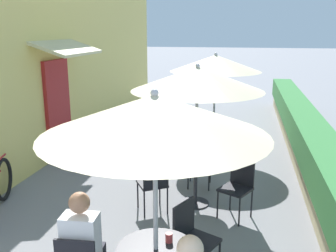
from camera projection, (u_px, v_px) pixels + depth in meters
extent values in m
cube|color=#E0CC6B|center=(63.00, 57.00, 8.38)|extent=(0.24, 13.77, 4.20)
cube|color=maroon|center=(58.00, 110.00, 7.96)|extent=(0.08, 0.96, 2.10)
cube|color=beige|center=(68.00, 47.00, 7.58)|extent=(0.78, 1.80, 0.30)
cube|color=tan|center=(304.00, 153.00, 7.71)|extent=(0.44, 12.77, 0.45)
cube|color=#387A3D|center=(306.00, 130.00, 7.58)|extent=(0.60, 12.13, 0.56)
cylinder|color=#28282D|center=(156.00, 250.00, 3.47)|extent=(0.75, 0.75, 0.02)
cylinder|color=#B7B7BC|center=(156.00, 216.00, 3.38)|extent=(0.04, 0.04, 2.13)
cone|color=beige|center=(155.00, 115.00, 3.15)|extent=(1.97, 1.97, 0.35)
sphere|color=#B7B7BC|center=(154.00, 93.00, 3.10)|extent=(0.07, 0.07, 0.07)
cube|color=black|center=(197.00, 242.00, 4.08)|extent=(0.53, 0.53, 0.04)
cube|color=black|center=(184.00, 219.00, 4.14)|extent=(0.19, 0.36, 0.42)
cylinder|color=black|center=(193.00, 247.00, 4.38)|extent=(0.02, 0.02, 0.45)
cube|color=white|center=(81.00, 239.00, 3.52)|extent=(0.36, 0.25, 0.50)
sphere|color=#A87556|center=(79.00, 203.00, 3.45)|extent=(0.20, 0.20, 0.20)
sphere|color=beige|center=(190.00, 249.00, 2.72)|extent=(0.20, 0.20, 0.20)
cylinder|color=#B73D3D|center=(169.00, 238.00, 3.56)|extent=(0.07, 0.07, 0.09)
cylinder|color=#28282D|center=(195.00, 203.00, 5.98)|extent=(0.44, 0.44, 0.02)
cylinder|color=#28282D|center=(195.00, 182.00, 5.89)|extent=(0.06, 0.06, 0.71)
cylinder|color=#28282D|center=(196.00, 161.00, 5.80)|extent=(0.75, 0.75, 0.02)
cylinder|color=#B7B7BC|center=(196.00, 140.00, 5.72)|extent=(0.04, 0.04, 2.13)
cone|color=beige|center=(197.00, 79.00, 5.48)|extent=(1.97, 1.97, 0.35)
sphere|color=#B7B7BC|center=(198.00, 66.00, 5.44)|extent=(0.07, 0.07, 0.07)
cube|color=black|center=(235.00, 189.00, 5.43)|extent=(0.54, 0.54, 0.04)
cube|color=black|center=(242.00, 172.00, 5.51)|extent=(0.35, 0.21, 0.42)
cylinder|color=black|center=(218.00, 204.00, 5.46)|extent=(0.02, 0.02, 0.45)
cylinder|color=black|center=(239.00, 212.00, 5.24)|extent=(0.02, 0.02, 0.45)
cylinder|color=black|center=(230.00, 196.00, 5.73)|extent=(0.02, 0.02, 0.45)
cylinder|color=black|center=(252.00, 203.00, 5.50)|extent=(0.02, 0.02, 0.45)
cube|color=black|center=(200.00, 162.00, 6.55)|extent=(0.41, 0.41, 0.04)
cube|color=black|center=(189.00, 150.00, 6.53)|extent=(0.04, 0.38, 0.42)
cylinder|color=black|center=(209.00, 179.00, 6.40)|extent=(0.02, 0.02, 0.45)
cylinder|color=black|center=(210.00, 171.00, 6.75)|extent=(0.02, 0.02, 0.45)
cylinder|color=black|center=(188.00, 177.00, 6.46)|extent=(0.02, 0.02, 0.45)
cylinder|color=black|center=(190.00, 170.00, 6.81)|extent=(0.02, 0.02, 0.45)
cube|color=black|center=(152.00, 184.00, 5.63)|extent=(0.55, 0.55, 0.04)
cube|color=black|center=(156.00, 175.00, 5.41)|extent=(0.34, 0.23, 0.42)
cylinder|color=black|center=(160.00, 191.00, 5.91)|extent=(0.02, 0.02, 0.45)
cylinder|color=black|center=(138.00, 194.00, 5.79)|extent=(0.02, 0.02, 0.45)
cylinder|color=black|center=(167.00, 200.00, 5.59)|extent=(0.02, 0.02, 0.45)
cylinder|color=black|center=(144.00, 204.00, 5.47)|extent=(0.02, 0.02, 0.45)
cylinder|color=#28282D|center=(213.00, 151.00, 8.54)|extent=(0.44, 0.44, 0.02)
cylinder|color=#28282D|center=(213.00, 136.00, 8.45)|extent=(0.06, 0.06, 0.71)
cylinder|color=#28282D|center=(214.00, 121.00, 8.36)|extent=(0.75, 0.75, 0.02)
cylinder|color=#B7B7BC|center=(214.00, 106.00, 8.28)|extent=(0.04, 0.04, 2.13)
cone|color=beige|center=(216.00, 63.00, 8.04)|extent=(1.97, 1.97, 0.35)
sphere|color=#B7B7BC|center=(216.00, 54.00, 8.00)|extent=(0.07, 0.07, 0.07)
cube|color=black|center=(199.00, 125.00, 9.07)|extent=(0.55, 0.55, 0.04)
cube|color=black|center=(193.00, 118.00, 8.95)|extent=(0.24, 0.33, 0.42)
cylinder|color=black|center=(209.00, 135.00, 9.03)|extent=(0.02, 0.02, 0.45)
cylinder|color=black|center=(202.00, 132.00, 9.36)|extent=(0.02, 0.02, 0.45)
cylinder|color=black|center=(196.00, 137.00, 8.90)|extent=(0.02, 0.02, 0.45)
cylinder|color=black|center=(189.00, 133.00, 9.23)|extent=(0.02, 0.02, 0.45)
cube|color=black|center=(230.00, 141.00, 7.79)|extent=(0.55, 0.55, 0.04)
cube|color=black|center=(238.00, 130.00, 7.80)|extent=(0.24, 0.33, 0.42)
cylinder|color=black|center=(218.00, 150.00, 7.94)|extent=(0.02, 0.02, 0.45)
cylinder|color=black|center=(226.00, 155.00, 7.62)|extent=(0.02, 0.02, 0.45)
cylinder|color=black|center=(232.00, 148.00, 8.07)|extent=(0.02, 0.02, 0.45)
cylinder|color=black|center=(241.00, 153.00, 7.75)|extent=(0.02, 0.02, 0.45)
cylinder|color=teal|center=(219.00, 118.00, 8.39)|extent=(0.07, 0.07, 0.09)
torus|color=black|center=(4.00, 179.00, 6.05)|extent=(0.25, 0.69, 0.70)
cylinder|color=#B21E1E|center=(0.00, 159.00, 5.92)|extent=(0.16, 0.45, 0.03)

